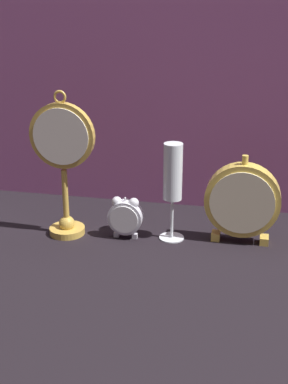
% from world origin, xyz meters
% --- Properties ---
extents(ground_plane, '(4.00, 4.00, 0.00)m').
position_xyz_m(ground_plane, '(0.00, 0.00, 0.00)').
color(ground_plane, black).
extents(fabric_backdrop_drape, '(1.62, 0.01, 0.55)m').
position_xyz_m(fabric_backdrop_drape, '(0.00, 0.33, 0.28)').
color(fabric_backdrop_drape, '#8E4C7F').
rests_on(fabric_backdrop_drape, ground_plane).
extents(pocket_watch_on_stand, '(0.15, 0.09, 0.35)m').
position_xyz_m(pocket_watch_on_stand, '(-0.19, 0.08, 0.18)').
color(pocket_watch_on_stand, gold).
rests_on(pocket_watch_on_stand, ground_plane).
extents(alarm_clock_twin_bell, '(0.08, 0.03, 0.10)m').
position_xyz_m(alarm_clock_twin_bell, '(-0.05, 0.09, 0.06)').
color(alarm_clock_twin_bell, silver).
rests_on(alarm_clock_twin_bell, ground_plane).
extents(mantel_clock_silver, '(0.17, 0.04, 0.21)m').
position_xyz_m(mantel_clock_silver, '(0.22, 0.12, 0.10)').
color(mantel_clock_silver, gold).
rests_on(mantel_clock_silver, ground_plane).
extents(champagne_flute, '(0.06, 0.06, 0.23)m').
position_xyz_m(champagne_flute, '(0.06, 0.10, 0.15)').
color(champagne_flute, silver).
rests_on(champagne_flute, ground_plane).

